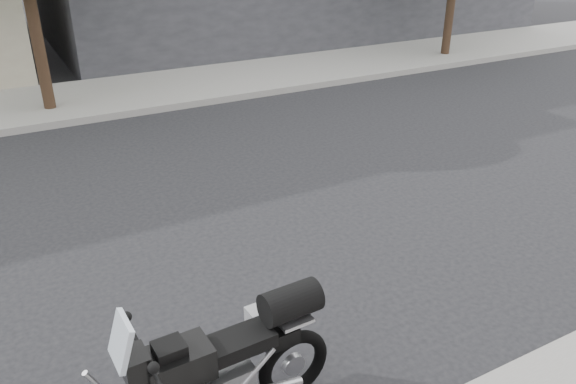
# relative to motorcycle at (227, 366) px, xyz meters

# --- Properties ---
(ground) EXTENTS (120.00, 120.00, 0.00)m
(ground) POSITION_rel_motorcycle_xyz_m (-1.86, -3.26, -0.59)
(ground) COLOR black
(ground) RESTS_ON ground
(far_sidewalk) EXTENTS (44.00, 3.00, 0.15)m
(far_sidewalk) POSITION_rel_motorcycle_xyz_m (-1.86, -9.76, -0.52)
(far_sidewalk) COLOR gray
(far_sidewalk) RESTS_ON ground
(motorcycle) EXTENTS (2.17, 0.76, 1.37)m
(motorcycle) POSITION_rel_motorcycle_xyz_m (0.00, 0.00, 0.00)
(motorcycle) COLOR black
(motorcycle) RESTS_ON ground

